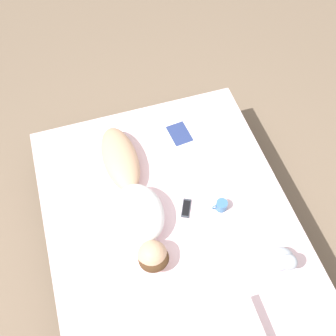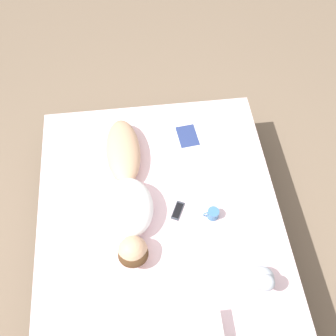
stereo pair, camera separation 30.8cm
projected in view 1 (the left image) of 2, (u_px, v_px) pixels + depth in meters
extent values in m
plane|color=#7A6651|center=(170.00, 244.00, 3.35)|extent=(12.00, 12.00, 0.00)
cube|color=#383333|center=(170.00, 236.00, 3.20)|extent=(1.87, 2.25, 0.35)
cube|color=silver|center=(170.00, 223.00, 2.98)|extent=(1.81, 2.19, 0.17)
ellipsoid|color=tan|center=(120.00, 158.00, 3.09)|extent=(0.29, 0.62, 0.18)
ellipsoid|color=white|center=(139.00, 213.00, 2.81)|extent=(0.37, 0.48, 0.22)
ellipsoid|color=#472D19|center=(154.00, 258.00, 2.64)|extent=(0.21, 0.20, 0.11)
sphere|color=tan|center=(153.00, 255.00, 2.65)|extent=(0.21, 0.21, 0.21)
cube|color=white|center=(206.00, 125.00, 3.37)|extent=(0.28, 0.35, 0.01)
cube|color=white|center=(179.00, 134.00, 3.32)|extent=(0.28, 0.35, 0.01)
cube|color=navy|center=(179.00, 134.00, 3.32)|extent=(0.18, 0.24, 0.00)
cylinder|color=teal|center=(222.00, 205.00, 2.92)|extent=(0.08, 0.08, 0.08)
cylinder|color=black|center=(222.00, 203.00, 2.89)|extent=(0.07, 0.07, 0.00)
torus|color=teal|center=(216.00, 207.00, 2.91)|extent=(0.06, 0.01, 0.06)
cube|color=#333842|center=(186.00, 208.00, 2.95)|extent=(0.12, 0.17, 0.01)
cube|color=black|center=(186.00, 208.00, 2.95)|extent=(0.10, 0.14, 0.00)
ellipsoid|color=#B2BCCC|center=(281.00, 259.00, 2.67)|extent=(0.18, 0.16, 0.15)
sphere|color=#B2BCCC|center=(289.00, 262.00, 2.55)|extent=(0.11, 0.11, 0.11)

